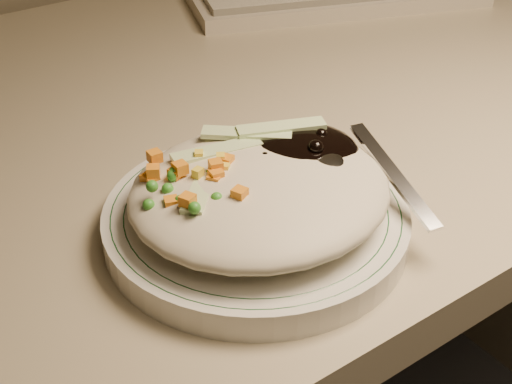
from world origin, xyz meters
TOP-DOWN VIEW (x-y plane):
  - desk at (0.00, 1.38)m, footprint 1.40×0.70m
  - plate at (-0.05, 1.17)m, footprint 0.22×0.22m
  - plate_rim at (-0.05, 1.17)m, footprint 0.21×0.21m
  - meal at (-0.04, 1.17)m, footprint 0.20×0.19m

SIDE VIEW (x-z plane):
  - desk at x=0.00m, z-range 0.17..0.91m
  - plate at x=-0.05m, z-range 0.74..0.76m
  - plate_rim at x=-0.05m, z-range 0.76..0.76m
  - meal at x=-0.04m, z-range 0.76..0.81m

